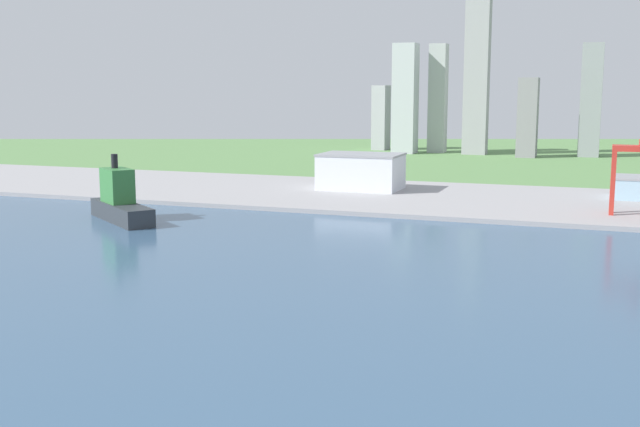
% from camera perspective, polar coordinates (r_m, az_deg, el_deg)
% --- Properties ---
extents(ground_plane, '(2400.00, 2400.00, 0.00)m').
position_cam_1_polar(ground_plane, '(268.57, 3.48, -4.63)').
color(ground_plane, '#5B874C').
extents(water_bay, '(840.00, 360.00, 0.15)m').
position_cam_1_polar(water_bay, '(213.74, -1.14, -8.22)').
color(water_bay, '#385675').
rests_on(water_bay, ground).
extents(industrial_pier, '(840.00, 140.00, 2.50)m').
position_cam_1_polar(industrial_pier, '(450.77, 10.37, 1.00)').
color(industrial_pier, '#979597').
rests_on(industrial_pier, ground).
extents(container_barge, '(51.57, 43.00, 32.15)m').
position_cam_1_polar(container_barge, '(390.95, -14.43, 0.81)').
color(container_barge, '#2D3338').
rests_on(container_barge, water_bay).
extents(warehouse_main, '(49.30, 34.46, 22.02)m').
position_cam_1_polar(warehouse_main, '(479.97, 3.01, 3.10)').
color(warehouse_main, silver).
rests_on(warehouse_main, industrial_pier).
extents(distant_skyline, '(225.79, 64.65, 155.79)m').
position_cam_1_polar(distant_skyline, '(784.37, 11.36, 8.39)').
color(distant_skyline, '#A4A4AC').
rests_on(distant_skyline, ground).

